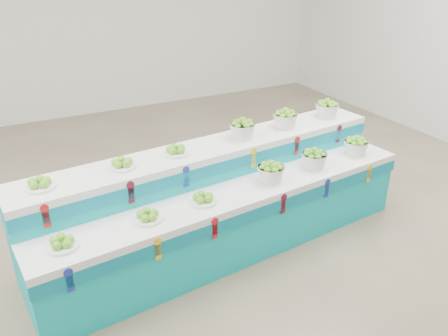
{
  "coord_description": "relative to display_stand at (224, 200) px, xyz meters",
  "views": [
    {
      "loc": [
        -1.37,
        -3.51,
        2.81
      ],
      "look_at": [
        0.5,
        0.07,
        0.87
      ],
      "focal_mm": 36.52,
      "sensor_mm": 36.0,
      "label": 1
    }
  ],
  "objects": [
    {
      "name": "ground",
      "position": [
        -0.5,
        -0.07,
        -0.51
      ],
      "size": [
        10.0,
        10.0,
        0.0
      ],
      "primitive_type": "plane",
      "color": "brown",
      "rests_on": "ground"
    },
    {
      "name": "back_wall",
      "position": [
        -0.5,
        4.93,
        1.49
      ],
      "size": [
        10.0,
        0.0,
        10.0
      ],
      "primitive_type": "plane",
      "rotation": [
        1.57,
        0.0,
        0.0
      ],
      "color": "silver",
      "rests_on": "ground"
    },
    {
      "name": "display_stand",
      "position": [
        0.0,
        0.0,
        0.0
      ],
      "size": [
        4.09,
        1.42,
        1.02
      ],
      "primitive_type": null,
      "rotation": [
        0.0,
        0.0,
        0.1
      ],
      "color": "#0DB3BE",
      "rests_on": "ground"
    },
    {
      "name": "plate_lower_left",
      "position": [
        -1.63,
        -0.41,
        0.26
      ],
      "size": [
        0.27,
        0.27,
        0.1
      ],
      "primitive_type": "cylinder",
      "rotation": [
        0.0,
        0.0,
        0.1
      ],
      "color": "white",
      "rests_on": "display_stand"
    },
    {
      "name": "plate_lower_mid",
      "position": [
        -0.91,
        -0.34,
        0.26
      ],
      "size": [
        0.27,
        0.27,
        0.1
      ],
      "primitive_type": "cylinder",
      "rotation": [
        0.0,
        0.0,
        0.1
      ],
      "color": "white",
      "rests_on": "display_stand"
    },
    {
      "name": "plate_lower_right",
      "position": [
        -0.36,
        -0.28,
        0.26
      ],
      "size": [
        0.27,
        0.27,
        0.1
      ],
      "primitive_type": "cylinder",
      "rotation": [
        0.0,
        0.0,
        0.1
      ],
      "color": "white",
      "rests_on": "display_stand"
    },
    {
      "name": "basket_lower_left",
      "position": [
        0.41,
        -0.21,
        0.31
      ],
      "size": [
        0.3,
        0.3,
        0.21
      ],
      "primitive_type": null,
      "rotation": [
        0.0,
        0.0,
        0.1
      ],
      "color": "silver",
      "rests_on": "display_stand"
    },
    {
      "name": "basket_lower_mid",
      "position": [
        0.99,
        -0.15,
        0.31
      ],
      "size": [
        0.3,
        0.3,
        0.21
      ],
      "primitive_type": null,
      "rotation": [
        0.0,
        0.0,
        0.1
      ],
      "color": "silver",
      "rests_on": "display_stand"
    },
    {
      "name": "basket_lower_right",
      "position": [
        1.63,
        -0.09,
        0.31
      ],
      "size": [
        0.3,
        0.3,
        0.21
      ],
      "primitive_type": null,
      "rotation": [
        0.0,
        0.0,
        0.1
      ],
      "color": "silver",
      "rests_on": "display_stand"
    },
    {
      "name": "plate_upper_left",
      "position": [
        -1.68,
        0.08,
        0.56
      ],
      "size": [
        0.27,
        0.27,
        0.1
      ],
      "primitive_type": "cylinder",
      "rotation": [
        0.0,
        0.0,
        0.1
      ],
      "color": "white",
      "rests_on": "display_stand"
    },
    {
      "name": "plate_upper_mid",
      "position": [
        -0.96,
        0.16,
        0.56
      ],
      "size": [
        0.27,
        0.27,
        0.1
      ],
      "primitive_type": "cylinder",
      "rotation": [
        0.0,
        0.0,
        0.1
      ],
      "color": "white",
      "rests_on": "display_stand"
    },
    {
      "name": "plate_upper_right",
      "position": [
        -0.41,
        0.21,
        0.56
      ],
      "size": [
        0.27,
        0.27,
        0.1
      ],
      "primitive_type": "cylinder",
      "rotation": [
        0.0,
        0.0,
        0.1
      ],
      "color": "white",
      "rests_on": "display_stand"
    },
    {
      "name": "basket_upper_left",
      "position": [
        0.37,
        0.29,
        0.61
      ],
      "size": [
        0.3,
        0.3,
        0.21
      ],
      "primitive_type": null,
      "rotation": [
        0.0,
        0.0,
        0.1
      ],
      "color": "silver",
      "rests_on": "display_stand"
    },
    {
      "name": "basket_upper_mid",
      "position": [
        0.94,
        0.34,
        0.61
      ],
      "size": [
        0.3,
        0.3,
        0.21
      ],
      "primitive_type": null,
      "rotation": [
        0.0,
        0.0,
        0.1
      ],
      "color": "silver",
      "rests_on": "display_stand"
    },
    {
      "name": "basket_upper_right",
      "position": [
        1.58,
        0.4,
        0.61
      ],
      "size": [
        0.3,
        0.3,
        0.21
      ],
      "primitive_type": null,
      "rotation": [
        0.0,
        0.0,
        0.1
      ],
      "color": "silver",
      "rests_on": "display_stand"
    }
  ]
}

